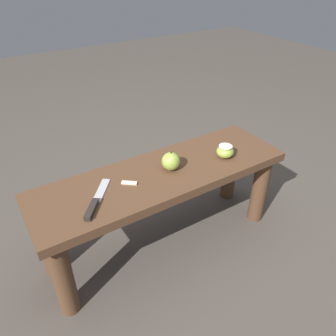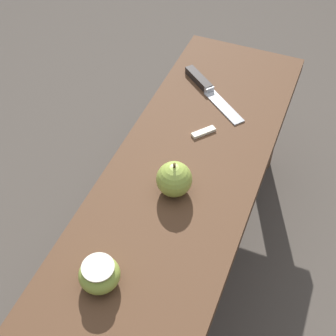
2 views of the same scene
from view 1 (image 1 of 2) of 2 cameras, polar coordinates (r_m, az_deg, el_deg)
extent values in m
plane|color=#4C443D|center=(1.67, -0.81, -12.54)|extent=(8.00, 8.00, 0.00)
cube|color=brown|center=(1.41, -0.94, -1.35)|extent=(1.14, 0.35, 0.04)
cylinder|color=brown|center=(1.35, -17.82, -17.73)|extent=(0.08, 0.08, 0.38)
cylinder|color=brown|center=(1.74, 15.63, -3.62)|extent=(0.08, 0.08, 0.38)
cylinder|color=brown|center=(1.51, -20.41, -11.61)|extent=(0.08, 0.08, 0.38)
cylinder|color=brown|center=(1.87, 10.70, -0.09)|extent=(0.08, 0.08, 0.38)
cube|color=#B7BABF|center=(1.32, -11.48, -3.77)|extent=(0.12, 0.13, 0.00)
cube|color=#B7BABF|center=(1.26, -12.42, -5.50)|extent=(0.03, 0.03, 0.02)
cube|color=#282321|center=(1.22, -13.16, -7.04)|extent=(0.09, 0.10, 0.02)
sphere|color=#9EB747|center=(1.40, 0.43, 1.25)|extent=(0.08, 0.08, 0.08)
cylinder|color=#4C3319|center=(1.38, 0.44, 2.76)|extent=(0.01, 0.01, 0.01)
ellipsoid|color=#9EB747|center=(1.51, 9.91, 2.86)|extent=(0.08, 0.08, 0.06)
cylinder|color=white|center=(1.50, 10.01, 3.76)|extent=(0.06, 0.06, 0.00)
cube|color=white|center=(1.34, -6.81, -2.52)|extent=(0.06, 0.05, 0.01)
camera|label=2|loc=(1.76, 16.22, 33.45)|focal=50.00mm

